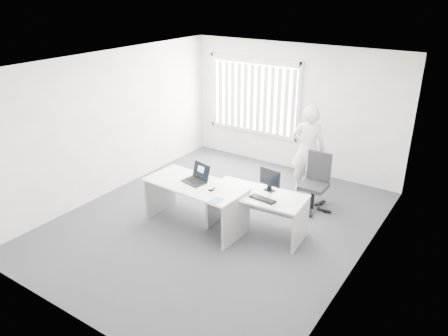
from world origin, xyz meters
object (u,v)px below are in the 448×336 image
Objects in this scene: person at (308,150)px; laptop at (194,174)px; office_chair at (314,192)px; desk_far at (257,204)px; monitor at (270,180)px; desk_near at (196,195)px.

laptop is (-1.10, -2.27, 0.04)m from person.
desk_far is at bearing -110.51° from office_chair.
person reaches higher than office_chair.
monitor reaches higher than desk_far.
laptop is 1.29m from monitor.
desk_near is 0.38m from laptop.
desk_near is 4.59× the size of laptop.
office_chair is at bearing 79.34° from monitor.
office_chair is 0.59× the size of person.
office_chair reaches higher than desk_far.
person is at bearing 83.89° from desk_far.
desk_far is 0.91× the size of person.
desk_far is 1.53× the size of office_chair.
desk_near is 0.99× the size of person.
desk_near is at bearing -145.18° from monitor.
laptop reaches higher than office_chair.
office_chair reaches higher than desk_near.
person is (0.05, 1.91, 0.38)m from desk_far.
office_chair is 1.32m from monitor.
monitor is at bearing -108.81° from office_chair.
monitor is (0.11, 0.22, 0.40)m from desk_far.
laptop is at bearing -165.88° from desk_far.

